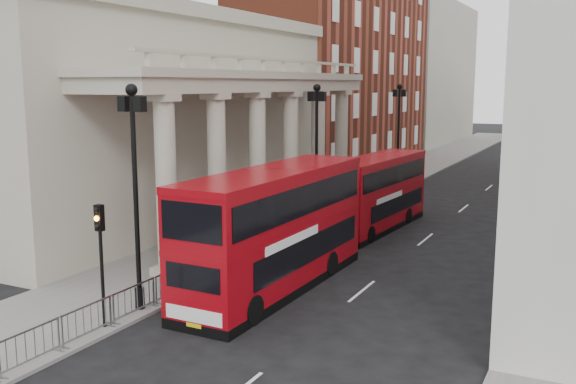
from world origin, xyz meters
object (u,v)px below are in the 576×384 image
(bus_far, at_px, (377,191))
(pedestrian_c, at_px, (261,213))
(pedestrian_b, at_px, (236,220))
(lamp_post_north, at_px, (399,128))
(lamp_post_south, at_px, (135,182))
(lamp_post_mid, at_px, (317,145))
(monument_column, at_px, (555,33))
(bus_near, at_px, (276,227))
(pedestrian_a, at_px, (178,232))
(traffic_light, at_px, (100,243))

(bus_far, distance_m, pedestrian_c, 6.89)
(bus_far, bearing_deg, pedestrian_b, -134.89)
(lamp_post_north, distance_m, pedestrian_c, 18.77)
(lamp_post_south, bearing_deg, lamp_post_north, 90.00)
(pedestrian_b, bearing_deg, lamp_post_mid, -148.60)
(monument_column, height_order, bus_far, monument_column)
(bus_near, bearing_deg, lamp_post_south, -123.52)
(pedestrian_b, xyz_separation_m, pedestrian_c, (0.53, 1.98, 0.10))
(bus_far, xyz_separation_m, pedestrian_c, (-5.79, -3.55, -1.16))
(pedestrian_a, relative_size, pedestrian_b, 0.99)
(lamp_post_north, height_order, pedestrian_c, lamp_post_north)
(pedestrian_a, relative_size, pedestrian_c, 0.88)
(bus_near, bearing_deg, pedestrian_b, 132.53)
(lamp_post_mid, bearing_deg, bus_far, 22.29)
(bus_near, distance_m, pedestrian_b, 9.61)
(monument_column, relative_size, pedestrian_c, 28.48)
(monument_column, xyz_separation_m, bus_near, (-3.35, -83.26, -13.37))
(pedestrian_c, bearing_deg, pedestrian_b, -93.67)
(lamp_post_mid, height_order, pedestrian_a, lamp_post_mid)
(lamp_post_south, distance_m, pedestrian_a, 9.72)
(pedestrian_a, bearing_deg, lamp_post_north, 90.93)
(lamp_post_south, bearing_deg, pedestrian_a, 117.22)
(lamp_post_south, xyz_separation_m, traffic_light, (0.10, -2.02, -1.80))
(lamp_post_south, xyz_separation_m, lamp_post_mid, (0.00, 16.00, 0.00))
(monument_column, bearing_deg, bus_near, -92.30)
(pedestrian_b, bearing_deg, pedestrian_c, -127.60)
(traffic_light, bearing_deg, pedestrian_c, 99.34)
(bus_near, xyz_separation_m, bus_far, (0.03, 12.60, -0.38))
(lamp_post_mid, bearing_deg, pedestrian_a, -116.63)
(pedestrian_c, bearing_deg, pedestrian_a, -93.57)
(monument_column, bearing_deg, pedestrian_a, -97.58)
(lamp_post_south, height_order, pedestrian_c, lamp_post_south)
(lamp_post_south, relative_size, pedestrian_a, 4.96)
(lamp_post_mid, relative_size, pedestrian_a, 4.96)
(monument_column, bearing_deg, lamp_post_mid, -95.24)
(bus_near, bearing_deg, lamp_post_mid, 107.06)
(traffic_light, xyz_separation_m, bus_near, (3.15, 6.76, -0.49))
(bus_near, xyz_separation_m, pedestrian_a, (-7.32, 3.16, -1.65))
(monument_column, bearing_deg, pedestrian_b, -97.20)
(monument_column, xyz_separation_m, lamp_post_north, (-6.60, -56.00, -11.07))
(monument_column, bearing_deg, lamp_post_south, -94.29)
(bus_far, bearing_deg, pedestrian_c, -144.56)
(bus_near, bearing_deg, pedestrian_c, 123.38)
(lamp_post_south, height_order, traffic_light, lamp_post_south)
(pedestrian_c, bearing_deg, lamp_post_north, 93.43)
(traffic_light, distance_m, bus_far, 19.65)
(traffic_light, bearing_deg, pedestrian_a, 112.77)
(lamp_post_south, distance_m, pedestrian_c, 14.54)
(bus_near, bearing_deg, bus_far, 90.80)
(lamp_post_south, distance_m, traffic_light, 2.71)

